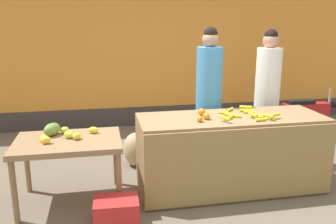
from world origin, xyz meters
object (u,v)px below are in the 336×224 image
Objects in this scene: produce_sack at (136,149)px; vendor_woman_white_shirt at (267,97)px; parked_motorcycle at (305,118)px; produce_crate at (116,211)px; vendor_woman_blue_shirt at (209,99)px.

vendor_woman_white_shirt is at bearing -4.61° from produce_sack.
parked_motorcycle is at bearing 10.48° from produce_sack.
produce_crate is (-3.22, -1.96, -0.27)m from parked_motorcycle.
vendor_woman_white_shirt is at bearing -147.13° from parked_motorcycle.
parked_motorcycle is at bearing 32.87° from vendor_woman_white_shirt.
parked_motorcycle is 3.64× the size of produce_crate.
produce_crate is 1.47m from produce_sack.
vendor_woman_blue_shirt is 1.22m from produce_sack.
vendor_woman_blue_shirt reaches higher than parked_motorcycle.
parked_motorcycle is at bearing 31.25° from produce_crate.
vendor_woman_blue_shirt is at bearing -173.92° from vendor_woman_white_shirt.
vendor_woman_blue_shirt is 1.18× the size of parked_motorcycle.
vendor_woman_white_shirt is 1.36m from parked_motorcycle.
produce_sack reaches higher than produce_crate.
produce_crate is at bearing -103.61° from produce_sack.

